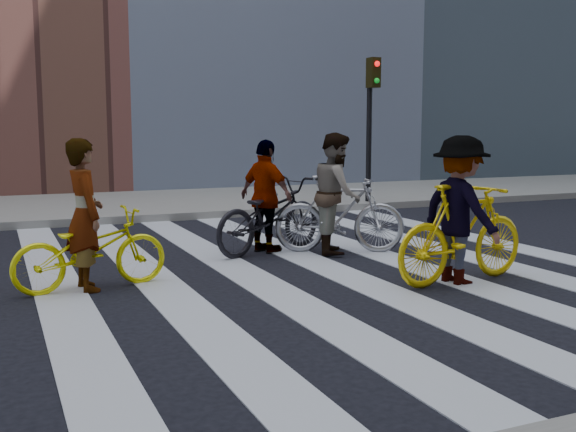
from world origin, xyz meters
TOP-DOWN VIEW (x-y plane):
  - ground at (0.00, 0.00)m, footprint 100.00×100.00m
  - sidewalk_far at (0.00, 7.50)m, footprint 100.00×5.00m
  - zebra_crosswalk at (0.00, 0.00)m, footprint 8.25×10.00m
  - traffic_signal at (4.40, 5.32)m, footprint 0.22×0.42m
  - bike_yellow_left at (-2.40, -0.08)m, footprint 1.80×0.85m
  - bike_silver_mid at (1.21, 0.79)m, footprint 1.93×1.27m
  - bike_yellow_right at (1.63, -1.48)m, footprint 2.00×0.79m
  - bike_dark_rear at (0.29, 1.23)m, footprint 2.18×1.49m
  - rider_left at (-2.45, -0.08)m, footprint 0.49×0.67m
  - rider_mid at (1.16, 0.79)m, footprint 0.95×1.04m
  - rider_right at (1.58, -1.48)m, footprint 0.77×1.18m
  - rider_rear at (0.24, 1.23)m, footprint 0.76×1.04m

SIDE VIEW (x-z plane):
  - ground at x=0.00m, z-range 0.00..0.00m
  - zebra_crosswalk at x=0.00m, z-range 0.00..0.01m
  - sidewalk_far at x=0.00m, z-range 0.00..0.15m
  - bike_yellow_left at x=-2.40m, z-range 0.00..0.91m
  - bike_dark_rear at x=0.29m, z-range 0.00..1.08m
  - bike_silver_mid at x=1.21m, z-range 0.00..1.13m
  - bike_yellow_right at x=1.63m, z-range 0.00..1.17m
  - rider_rear at x=0.24m, z-range 0.00..1.64m
  - rider_left at x=-2.45m, z-range 0.00..1.70m
  - rider_right at x=1.58m, z-range 0.00..1.72m
  - rider_mid at x=1.16m, z-range 0.00..1.74m
  - traffic_signal at x=4.40m, z-range 0.62..3.94m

